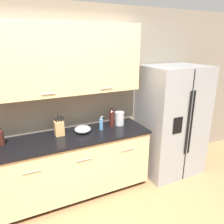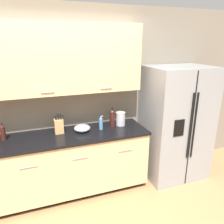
# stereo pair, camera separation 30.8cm
# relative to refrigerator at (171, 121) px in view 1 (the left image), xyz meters

# --- Properties ---
(wall_back) EXTENTS (10.00, 0.39, 2.60)m
(wall_back) POSITION_rel_refrigerator_xyz_m (-1.75, 0.34, 0.63)
(wall_back) COLOR gray
(wall_back) RESTS_ON ground_plane
(counter_unit) EXTENTS (2.62, 0.64, 0.91)m
(counter_unit) POSITION_rel_refrigerator_xyz_m (-1.89, 0.07, -0.42)
(counter_unit) COLOR black
(counter_unit) RESTS_ON ground_plane
(refrigerator) EXTENTS (0.96, 0.78, 1.77)m
(refrigerator) POSITION_rel_refrigerator_xyz_m (0.00, 0.00, 0.00)
(refrigerator) COLOR gray
(refrigerator) RESTS_ON ground_plane
(knife_block) EXTENTS (0.13, 0.11, 0.28)m
(knife_block) POSITION_rel_refrigerator_xyz_m (-1.78, 0.16, 0.13)
(knife_block) COLOR tan
(knife_block) RESTS_ON counter_unit
(wine_bottle) EXTENTS (0.08, 0.08, 0.28)m
(wine_bottle) POSITION_rel_refrigerator_xyz_m (-1.01, 0.15, 0.16)
(wine_bottle) COLOR #3D1914
(wine_bottle) RESTS_ON counter_unit
(soap_dispenser) EXTENTS (0.06, 0.05, 0.20)m
(soap_dispenser) POSITION_rel_refrigerator_xyz_m (-1.20, 0.09, 0.11)
(soap_dispenser) COLOR #4C7FB2
(soap_dispenser) RESTS_ON counter_unit
(oil_bottle) EXTENTS (0.06, 0.06, 0.23)m
(oil_bottle) POSITION_rel_refrigerator_xyz_m (-2.47, 0.16, 0.13)
(oil_bottle) COLOR #3D1914
(oil_bottle) RESTS_ON counter_unit
(steel_canister) EXTENTS (0.14, 0.14, 0.22)m
(steel_canister) POSITION_rel_refrigerator_xyz_m (-0.87, 0.15, 0.13)
(steel_canister) COLOR #B7B7BA
(steel_canister) RESTS_ON counter_unit
(mixing_bowl) EXTENTS (0.23, 0.23, 0.09)m
(mixing_bowl) POSITION_rel_refrigerator_xyz_m (-1.47, 0.11, 0.07)
(mixing_bowl) COLOR #A3A3A5
(mixing_bowl) RESTS_ON counter_unit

